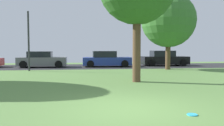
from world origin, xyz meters
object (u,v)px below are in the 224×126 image
object	(u,v)px
street_lamp_post	(29,41)
parked_car_grey	(42,60)
parked_car_blue	(106,60)
parked_car_black	(164,59)
frisbee_disc	(192,115)
oak_tree_right	(168,20)

from	to	relation	value
street_lamp_post	parked_car_grey	bearing A→B (deg)	83.06
parked_car_blue	parked_car_black	size ratio (longest dim) A/B	0.99
parked_car_black	street_lamp_post	distance (m)	12.84
parked_car_grey	street_lamp_post	size ratio (longest dim) A/B	0.95
frisbee_disc	parked_car_black	size ratio (longest dim) A/B	0.06
parked_car_grey	parked_car_black	size ratio (longest dim) A/B	0.95
parked_car_blue	parked_car_black	bearing A→B (deg)	5.66
street_lamp_post	oak_tree_right	bearing A→B (deg)	-0.81
parked_car_black	oak_tree_right	bearing A→B (deg)	-105.72
oak_tree_right	parked_car_grey	world-z (taller)	oak_tree_right
parked_car_black	street_lamp_post	bearing A→B (deg)	-161.59
oak_tree_right	parked_car_black	xyz separation A→B (m)	(1.18, 4.18, -3.29)
oak_tree_right	parked_car_blue	distance (m)	6.75
frisbee_disc	street_lamp_post	distance (m)	14.85
parked_car_black	parked_car_grey	bearing A→B (deg)	-177.15
street_lamp_post	parked_car_blue	bearing A→B (deg)	28.86
parked_car_blue	street_lamp_post	world-z (taller)	street_lamp_post
parked_car_grey	parked_car_black	world-z (taller)	parked_car_black
parked_car_grey	street_lamp_post	xyz separation A→B (m)	(-0.42, -3.44, 1.59)
parked_car_blue	frisbee_disc	bearing A→B (deg)	-88.22
parked_car_grey	oak_tree_right	bearing A→B (deg)	-18.92
oak_tree_right	parked_car_black	bearing A→B (deg)	74.28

